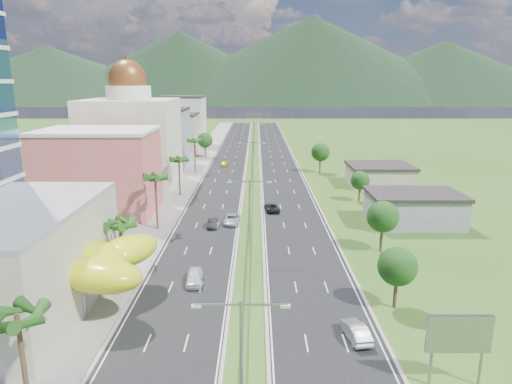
{
  "coord_description": "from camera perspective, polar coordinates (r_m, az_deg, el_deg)",
  "views": [
    {
      "loc": [
        0.95,
        -50.33,
        24.05
      ],
      "look_at": [
        0.88,
        19.49,
        7.0
      ],
      "focal_mm": 32.0,
      "sensor_mm": 36.0,
      "label": 1
    }
  ],
  "objects": [
    {
      "name": "streetlight_median_a",
      "position": [
        30.69,
        -1.85,
        -20.6
      ],
      "size": [
        6.04,
        0.25,
        11.0
      ],
      "color": "gray",
      "rests_on": "ground"
    },
    {
      "name": "road_left",
      "position": [
        142.62,
        -3.35,
        4.0
      ],
      "size": [
        11.0,
        260.0,
        0.04
      ],
      "primitive_type": "cube",
      "color": "black",
      "rests_on": "ground"
    },
    {
      "name": "car_dark_far_right",
      "position": [
        86.45,
        1.96,
        -1.91
      ],
      "size": [
        3.09,
        5.49,
        1.45
      ],
      "primitive_type": "imported",
      "rotation": [
        0.0,
        0.0,
        3.28
      ],
      "color": "black",
      "rests_on": "road_right"
    },
    {
      "name": "road_right",
      "position": [
        142.52,
        2.7,
        4.0
      ],
      "size": [
        11.0,
        260.0,
        0.04
      ],
      "primitive_type": "cube",
      "color": "black",
      "rests_on": "ground"
    },
    {
      "name": "car_white_near_left",
      "position": [
        56.88,
        -7.7,
        -10.48
      ],
      "size": [
        2.28,
        4.9,
        1.62
      ],
      "primitive_type": "imported",
      "rotation": [
        0.0,
        0.0,
        0.08
      ],
      "color": "silver",
      "rests_on": "road_left"
    },
    {
      "name": "car_yellow_far_left",
      "position": [
        132.43,
        -3.97,
        3.52
      ],
      "size": [
        2.16,
        4.46,
        1.25
      ],
      "primitive_type": "imported",
      "rotation": [
        0.0,
        0.0,
        -0.1
      ],
      "color": "gold",
      "rests_on": "road_left"
    },
    {
      "name": "sidewalk_left",
      "position": [
        143.49,
        -7.15,
        3.99
      ],
      "size": [
        7.0,
        260.0,
        0.12
      ],
      "primitive_type": "cube",
      "color": "gray",
      "rests_on": "ground"
    },
    {
      "name": "palm_tree_e",
      "position": [
        122.47,
        -7.71,
        6.22
      ],
      "size": [
        3.6,
        3.6,
        9.4
      ],
      "color": "#47301C",
      "rests_on": "ground"
    },
    {
      "name": "mountain_ridge",
      "position": [
        504.38,
        6.9,
        10.9
      ],
      "size": [
        860.0,
        140.0,
        90.0
      ],
      "primitive_type": null,
      "color": "black",
      "rests_on": "ground"
    },
    {
      "name": "billboard",
      "position": [
        41.09,
        24.04,
        -16.11
      ],
      "size": [
        5.2,
        0.35,
        6.2
      ],
      "color": "gray",
      "rests_on": "ground"
    },
    {
      "name": "palm_tree_a",
      "position": [
        36.47,
        -27.66,
        -14.04
      ],
      "size": [
        3.6,
        3.6,
        9.1
      ],
      "color": "#47301C",
      "rests_on": "ground"
    },
    {
      "name": "streetlight_median_d",
      "position": [
        146.36,
        -0.32,
        6.94
      ],
      "size": [
        6.04,
        0.25,
        11.0
      ],
      "color": "gray",
      "rests_on": "ground"
    },
    {
      "name": "leafy_tree_lfar",
      "position": [
        147.42,
        -6.39,
        6.44
      ],
      "size": [
        4.9,
        4.9,
        8.05
      ],
      "color": "#47301C",
      "rests_on": "ground"
    },
    {
      "name": "midrise_white",
      "position": [
        178.18,
        -9.07,
        8.71
      ],
      "size": [
        16.0,
        15.0,
        18.0
      ],
      "primitive_type": "cube",
      "color": "silver",
      "rests_on": "ground"
    },
    {
      "name": "streetlight_median_e",
      "position": [
        191.12,
        -0.23,
        8.53
      ],
      "size": [
        6.04,
        0.25,
        11.0
      ],
      "color": "gray",
      "rests_on": "ground"
    },
    {
      "name": "shed_near",
      "position": [
        82.89,
        19.11,
        -2.12
      ],
      "size": [
        15.0,
        10.0,
        5.0
      ],
      "primitive_type": "cube",
      "color": "gray",
      "rests_on": "ground"
    },
    {
      "name": "ground",
      "position": [
        55.79,
        -0.95,
        -11.82
      ],
      "size": [
        500.0,
        500.0,
        0.0
      ],
      "primitive_type": "plane",
      "color": "#2D5119",
      "rests_on": "ground"
    },
    {
      "name": "palm_tree_c",
      "position": [
        75.79,
        -12.49,
        1.56
      ],
      "size": [
        3.6,
        3.6,
        9.6
      ],
      "color": "#47301C",
      "rests_on": "ground"
    },
    {
      "name": "leafy_tree_ra",
      "position": [
        51.51,
        17.25,
        -8.91
      ],
      "size": [
        4.2,
        4.2,
        6.9
      ],
      "color": "#47301C",
      "rests_on": "ground"
    },
    {
      "name": "car_silver_right",
      "position": [
        46.49,
        12.35,
        -16.58
      ],
      "size": [
        2.42,
        5.04,
        1.59
      ],
      "primitive_type": "imported",
      "rotation": [
        0.0,
        0.0,
        3.3
      ],
      "color": "#97999D",
      "rests_on": "road_right"
    },
    {
      "name": "palm_tree_d",
      "position": [
        98.14,
        -9.62,
        3.85
      ],
      "size": [
        3.6,
        3.6,
        8.6
      ],
      "color": "#47301C",
      "rests_on": "ground"
    },
    {
      "name": "midrise_grey",
      "position": [
        134.26,
        -12.04,
        6.56
      ],
      "size": [
        16.0,
        15.0,
        16.0
      ],
      "primitive_type": "cube",
      "color": "gray",
      "rests_on": "ground"
    },
    {
      "name": "median_guardrail",
      "position": [
        124.55,
        -0.38,
        2.88
      ],
      "size": [
        0.1,
        216.06,
        0.76
      ],
      "color": "gray",
      "rests_on": "ground"
    },
    {
      "name": "leafy_tree_rb",
      "position": [
        67.58,
        15.57,
        -3.01
      ],
      "size": [
        4.55,
        4.55,
        7.47
      ],
      "color": "#47301C",
      "rests_on": "ground"
    },
    {
      "name": "palm_tree_b",
      "position": [
        57.43,
        -16.64,
        -4.08
      ],
      "size": [
        3.6,
        3.6,
        8.1
      ],
      "color": "#47301C",
      "rests_on": "ground"
    },
    {
      "name": "shed_far",
      "position": [
        111.43,
        15.18,
        1.93
      ],
      "size": [
        14.0,
        12.0,
        4.4
      ],
      "primitive_type": "cube",
      "color": "#A9A18B",
      "rests_on": "ground"
    },
    {
      "name": "lime_canopy",
      "position": [
        54.3,
        -22.88,
        -7.96
      ],
      "size": [
        18.0,
        15.0,
        7.4
      ],
      "color": "#C3CC13",
      "rests_on": "ground"
    },
    {
      "name": "domed_building",
      "position": [
        109.97,
        -15.31,
        6.61
      ],
      "size": [
        20.0,
        20.0,
        28.7
      ],
      "color": "beige",
      "rests_on": "ground"
    },
    {
      "name": "car_silver_mid_left",
      "position": [
        79.01,
        -3.02,
        -3.41
      ],
      "size": [
        2.89,
        5.62,
        1.52
      ],
      "primitive_type": "imported",
      "rotation": [
        0.0,
        0.0,
        -0.07
      ],
      "color": "#B2B5BA",
      "rests_on": "road_left"
    },
    {
      "name": "midrise_beige",
      "position": [
        155.87,
        -10.35,
        7.04
      ],
      "size": [
        16.0,
        15.0,
        13.0
      ],
      "primitive_type": "cube",
      "color": "#A9A18B",
      "rests_on": "ground"
    },
    {
      "name": "car_dark_left",
      "position": [
        77.38,
        -5.48,
        -3.88
      ],
      "size": [
        1.5,
        4.25,
        1.4
      ],
      "primitive_type": "imported",
      "rotation": [
        0.0,
        0.0,
        0.01
      ],
      "color": "black",
      "rests_on": "road_left"
    },
    {
      "name": "leafy_tree_rd",
      "position": [
        122.93,
        8.06,
        4.95
      ],
      "size": [
        4.9,
        4.9,
        8.05
      ],
      "color": "#47301C",
      "rests_on": "ground"
    },
    {
      "name": "motorcycle",
      "position": [
        61.0,
        -12.66,
        -9.17
      ],
      "size": [
        0.88,
        2.03,
        1.26
      ],
      "primitive_type": "imported",
      "rotation": [
        0.0,
        0.0,
        -0.15
      ],
      "color": "black",
      "rests_on": "road_left"
    },
    {
      "name": "pink_shophouse",
      "position": [
        88.83,
        -18.98,
        2.23
      ],
      "size": [
        20.0,
        15.0,
        15.0
      ],
      "primitive_type": "cube",
      "color": "#D45C57",
      "rests_on": "ground"
    },
    {
      "name": "streetlight_median_c",
      "position": [
        101.82,
        -0.48,
        3.94
      ],
      "size": [
        6.04,
        0.25,
        11.0
      ],
      "color": "gray",
      "rests_on": "ground"
    },
    {
      "name": "leafy_tree_rc",
      "position": [
        94.81,
        12.88,
        1.4
      ],
      "size": [
        3.85,
        3.85,
        6.33
      ],
      "color": "#47301C",
      "rests_on": "ground"
    },
    {
      "name": "streetlight_median_b",
      "position": [
        62.77,
        -0.82,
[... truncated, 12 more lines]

